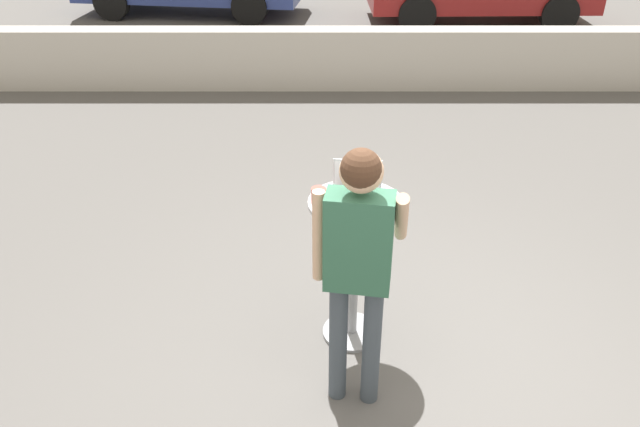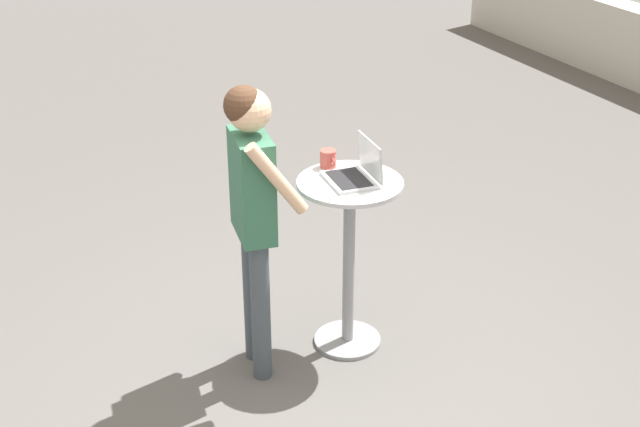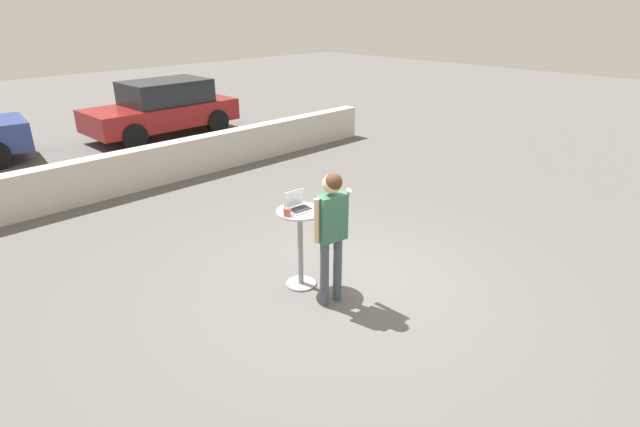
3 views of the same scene
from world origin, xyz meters
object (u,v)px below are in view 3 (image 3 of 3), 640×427
at_px(cafe_table, 300,239).
at_px(standing_person, 332,223).
at_px(laptop, 298,206).
at_px(coffee_mug, 287,212).
at_px(parked_car_further_down, 163,108).

distance_m(cafe_table, standing_person, 0.72).
bearing_deg(laptop, cafe_table, -96.33).
distance_m(coffee_mug, standing_person, 0.60).
height_order(coffee_mug, parked_car_further_down, parked_car_further_down).
height_order(laptop, parked_car_further_down, parked_car_further_down).
xyz_separation_m(standing_person, parked_car_further_down, (2.86, 9.46, -0.32)).
xyz_separation_m(laptop, parked_car_further_down, (2.84, 8.84, -0.35)).
height_order(laptop, standing_person, standing_person).
distance_m(laptop, parked_car_further_down, 9.30).
distance_m(standing_person, parked_car_further_down, 9.89).
distance_m(cafe_table, coffee_mug, 0.51).
height_order(cafe_table, laptop, laptop).
xyz_separation_m(coffee_mug, parked_car_further_down, (3.07, 8.90, -0.36)).
height_order(cafe_table, coffee_mug, coffee_mug).
bearing_deg(cafe_table, coffee_mug, -174.29).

